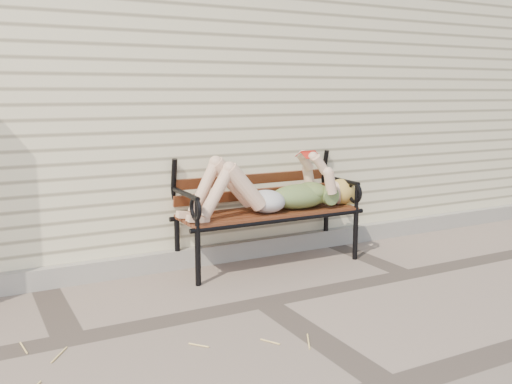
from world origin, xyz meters
TOP-DOWN VIEW (x-y plane):
  - ground at (0.00, 0.00)m, footprint 80.00×80.00m
  - house_wall at (0.00, 3.00)m, footprint 8.00×4.00m
  - foundation_strip at (0.00, 0.97)m, footprint 8.00×0.10m
  - garden_bench at (0.44, 0.83)m, footprint 1.59×0.63m
  - reading_woman at (0.45, 0.70)m, footprint 1.50×0.34m

SIDE VIEW (x-z plane):
  - ground at x=0.00m, z-range 0.00..0.00m
  - foundation_strip at x=0.00m, z-range 0.00..0.15m
  - garden_bench at x=0.44m, z-range 0.06..1.09m
  - reading_woman at x=0.45m, z-range 0.38..0.85m
  - house_wall at x=0.00m, z-range 0.00..3.00m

